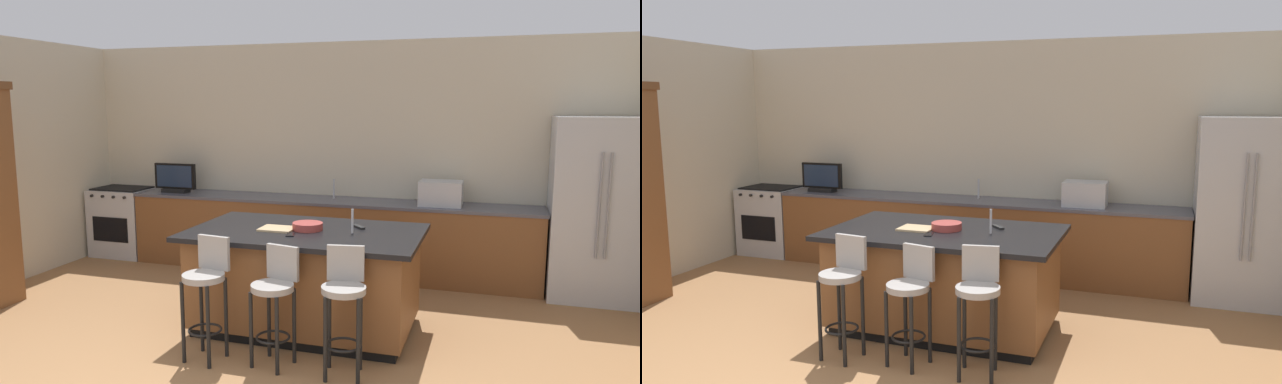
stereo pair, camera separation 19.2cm
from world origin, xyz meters
TOP-DOWN VIEW (x-y plane):
  - wall_back at (0.00, 4.07)m, footprint 7.38×0.12m
  - counter_back at (-0.09, 3.69)m, footprint 5.04×0.62m
  - kitchen_island at (0.25, 1.92)m, footprint 2.10×1.27m
  - refrigerator at (2.91, 3.64)m, footprint 0.94×0.75m
  - range_oven at (-3.00, 3.69)m, footprint 0.77×0.63m
  - microwave at (1.28, 3.69)m, footprint 0.48×0.36m
  - tv_monitor at (-2.14, 3.64)m, footprint 0.58×0.16m
  - sink_faucet_back at (-0.02, 3.79)m, footprint 0.02×0.02m
  - sink_faucet_island at (0.69, 1.92)m, footprint 0.02×0.02m
  - bar_stool_left at (-0.31, 1.07)m, footprint 0.34×0.36m
  - bar_stool_center at (0.26, 1.13)m, footprint 0.35×0.37m
  - bar_stool_right at (0.83, 1.13)m, footprint 0.34×0.36m
  - fruit_bowl at (0.26, 1.94)m, footprint 0.28×0.28m
  - cell_phone at (0.19, 1.69)m, footprint 0.10×0.16m
  - tv_remote at (0.69, 2.15)m, footprint 0.15×0.16m
  - cutting_board at (-0.00, 1.86)m, footprint 0.31×0.25m

SIDE VIEW (x-z plane):
  - counter_back at x=-0.09m, z-range 0.00..0.92m
  - range_oven at x=-3.00m, z-range 0.00..0.93m
  - kitchen_island at x=0.25m, z-range 0.01..0.94m
  - bar_stool_center at x=0.26m, z-range 0.09..1.04m
  - bar_stool_right at x=0.83m, z-range 0.10..1.09m
  - bar_stool_left at x=-0.31m, z-range 0.10..1.11m
  - cell_phone at x=0.19m, z-range 0.93..0.94m
  - cutting_board at x=0.00m, z-range 0.93..0.95m
  - tv_remote at x=0.69m, z-range 0.93..0.95m
  - fruit_bowl at x=0.26m, z-range 0.93..1.00m
  - refrigerator at x=2.91m, z-range 0.00..1.94m
  - sink_faucet_back at x=-0.02m, z-range 0.92..1.16m
  - sink_faucet_island at x=0.69m, z-range 0.93..1.15m
  - microwave at x=1.28m, z-range 0.92..1.20m
  - tv_monitor at x=-2.14m, z-range 0.90..1.28m
  - wall_back at x=0.00m, z-range 0.00..2.82m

